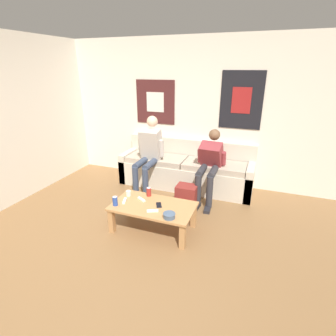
# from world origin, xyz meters

# --- Properties ---
(ground_plane) EXTENTS (18.00, 18.00, 0.00)m
(ground_plane) POSITION_xyz_m (0.00, 0.00, 0.00)
(ground_plane) COLOR brown
(wall_back) EXTENTS (10.00, 0.07, 2.55)m
(wall_back) POSITION_xyz_m (0.00, 2.65, 1.28)
(wall_back) COLOR silver
(wall_back) RESTS_ON ground_plane
(couch) EXTENTS (2.37, 0.68, 0.82)m
(couch) POSITION_xyz_m (0.03, 2.30, 0.30)
(couch) COLOR beige
(couch) RESTS_ON ground_plane
(coffee_table) EXTENTS (1.09, 0.61, 0.36)m
(coffee_table) POSITION_xyz_m (0.03, 0.83, 0.30)
(coffee_table) COLOR #B27F4C
(coffee_table) RESTS_ON ground_plane
(person_seated_adult) EXTENTS (0.47, 0.82, 1.28)m
(person_seated_adult) POSITION_xyz_m (-0.53, 1.94, 0.70)
(person_seated_adult) COLOR #384256
(person_seated_adult) RESTS_ON ground_plane
(person_seated_teen) EXTENTS (0.47, 0.90, 1.11)m
(person_seated_teen) POSITION_xyz_m (0.52, 1.97, 0.62)
(person_seated_teen) COLOR #2D2D33
(person_seated_teen) RESTS_ON ground_plane
(backpack) EXTENTS (0.32, 0.28, 0.37)m
(backpack) POSITION_xyz_m (0.28, 1.53, 0.18)
(backpack) COLOR maroon
(backpack) RESTS_ON ground_plane
(ceramic_bowl) EXTENTS (0.15, 0.15, 0.06)m
(ceramic_bowl) POSITION_xyz_m (0.33, 0.61, 0.40)
(ceramic_bowl) COLOR #475B75
(ceramic_bowl) RESTS_ON coffee_table
(pillar_candle) EXTENTS (0.07, 0.07, 0.08)m
(pillar_candle) POSITION_xyz_m (-0.40, 0.96, 0.39)
(pillar_candle) COLOR silver
(pillar_candle) RESTS_ON coffee_table
(drink_can_blue) EXTENTS (0.07, 0.07, 0.12)m
(drink_can_blue) POSITION_xyz_m (-0.43, 0.66, 0.42)
(drink_can_blue) COLOR #28479E
(drink_can_blue) RESTS_ON coffee_table
(drink_can_red) EXTENTS (0.07, 0.07, 0.12)m
(drink_can_red) POSITION_xyz_m (-0.13, 1.05, 0.42)
(drink_can_red) COLOR maroon
(drink_can_red) RESTS_ON coffee_table
(game_controller_near_left) EXTENTS (0.08, 0.15, 0.03)m
(game_controller_near_left) POSITION_xyz_m (-0.37, 0.78, 0.37)
(game_controller_near_left) COLOR white
(game_controller_near_left) RESTS_ON coffee_table
(game_controller_near_right) EXTENTS (0.14, 0.09, 0.03)m
(game_controller_near_right) POSITION_xyz_m (0.09, 0.67, 0.37)
(game_controller_near_right) COLOR white
(game_controller_near_right) RESTS_ON coffee_table
(game_controller_far_center) EXTENTS (0.14, 0.10, 0.03)m
(game_controller_far_center) POSITION_xyz_m (-0.18, 0.90, 0.37)
(game_controller_far_center) COLOR white
(game_controller_far_center) RESTS_ON coffee_table
(cell_phone) EXTENTS (0.12, 0.15, 0.01)m
(cell_phone) POSITION_xyz_m (0.10, 0.85, 0.36)
(cell_phone) COLOR black
(cell_phone) RESTS_ON coffee_table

